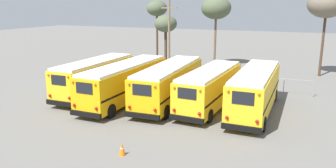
{
  "coord_description": "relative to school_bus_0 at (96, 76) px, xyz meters",
  "views": [
    {
      "loc": [
        10.07,
        -22.82,
        7.77
      ],
      "look_at": [
        0.0,
        0.58,
        1.59
      ],
      "focal_mm": 35.0,
      "sensor_mm": 36.0,
      "label": 1
    }
  ],
  "objects": [
    {
      "name": "traffic_cone",
      "position": [
        8.28,
        -9.39,
        -1.35
      ],
      "size": [
        0.36,
        0.36,
        0.7
      ],
      "color": "orange",
      "rests_on": "ground"
    },
    {
      "name": "ground_plane",
      "position": [
        6.78,
        -0.31,
        -1.7
      ],
      "size": [
        160.0,
        160.0,
        0.0
      ],
      "primitive_type": "plane",
      "color": "#66635E"
    },
    {
      "name": "bare_tree_3",
      "position": [
        5.79,
        17.82,
        5.63
      ],
      "size": [
        3.74,
        3.74,
        8.79
      ],
      "color": "brown",
      "rests_on": "ground"
    },
    {
      "name": "school_bus_4",
      "position": [
        13.56,
        0.68,
        0.02
      ],
      "size": [
        2.55,
        10.09,
        3.18
      ],
      "color": "yellow",
      "rests_on": "ground"
    },
    {
      "name": "school_bus_3",
      "position": [
        10.17,
        0.64,
        -0.08
      ],
      "size": [
        2.84,
        9.66,
        2.97
      ],
      "color": "yellow",
      "rests_on": "ground"
    },
    {
      "name": "utility_pole",
      "position": [
        2.46,
        10.6,
        2.73
      ],
      "size": [
        1.8,
        0.25,
        8.46
      ],
      "color": "#75604C",
      "rests_on": "ground"
    },
    {
      "name": "bare_tree_2",
      "position": [
        18.24,
        16.53,
        6.13
      ],
      "size": [
        4.01,
        4.01,
        9.39
      ],
      "color": "#473323",
      "rests_on": "ground"
    },
    {
      "name": "bare_tree_1",
      "position": [
        -0.15,
        15.61,
        3.63
      ],
      "size": [
        2.88,
        2.88,
        6.52
      ],
      "color": "#473323",
      "rests_on": "ground"
    },
    {
      "name": "school_bus_2",
      "position": [
        6.78,
        0.57,
        -0.01
      ],
      "size": [
        3.07,
        10.83,
        3.09
      ],
      "color": "#EAAA0F",
      "rests_on": "ground"
    },
    {
      "name": "school_bus_1",
      "position": [
        3.39,
        -0.63,
        0.01
      ],
      "size": [
        2.59,
        10.81,
        3.14
      ],
      "color": "#EAAA0F",
      "rests_on": "ground"
    },
    {
      "name": "bare_tree_0",
      "position": [
        -2.6,
        18.23,
        5.48
      ],
      "size": [
        2.81,
        2.81,
        8.36
      ],
      "color": "#473323",
      "rests_on": "ground"
    },
    {
      "name": "fence_line",
      "position": [
        6.78,
        6.84,
        -0.72
      ],
      "size": [
        21.62,
        0.06,
        1.42
      ],
      "color": "#939399",
      "rests_on": "ground"
    },
    {
      "name": "school_bus_0",
      "position": [
        0.0,
        0.0,
        0.0
      ],
      "size": [
        2.65,
        9.53,
        3.11
      ],
      "color": "yellow",
      "rests_on": "ground"
    }
  ]
}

